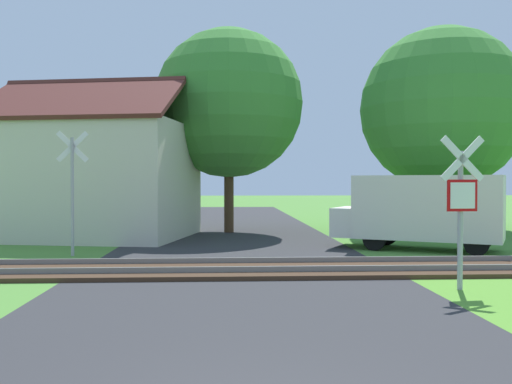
# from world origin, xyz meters

# --- Properties ---
(road_asphalt) EXTENTS (7.23, 80.00, 0.01)m
(road_asphalt) POSITION_xyz_m (0.00, 2.00, 0.00)
(road_asphalt) COLOR #2D2D30
(road_asphalt) RESTS_ON ground
(rail_track) EXTENTS (60.00, 2.60, 0.22)m
(rail_track) POSITION_xyz_m (0.00, 8.89, 0.06)
(rail_track) COLOR #422D1E
(rail_track) RESTS_ON ground
(stop_sign_near) EXTENTS (0.88, 0.17, 2.93)m
(stop_sign_near) POSITION_xyz_m (4.20, 6.43, 1.67)
(stop_sign_near) COLOR #9E9EA5
(stop_sign_near) RESTS_ON ground
(crossing_sign_far) EXTENTS (0.88, 0.16, 3.47)m
(crossing_sign_far) POSITION_xyz_m (-4.48, 11.89, 2.00)
(crossing_sign_far) COLOR #9E9EA5
(crossing_sign_far) RESTS_ON ground
(house) EXTENTS (7.86, 7.23, 5.84)m
(house) POSITION_xyz_m (-5.01, 17.18, 2.23)
(house) COLOR beige
(house) RESTS_ON ground
(tree_right) EXTENTS (6.52, 6.52, 8.23)m
(tree_right) POSITION_xyz_m (8.43, 18.35, 4.96)
(tree_right) COLOR #513823
(tree_right) RESTS_ON ground
(tree_center) EXTENTS (6.00, 6.00, 8.22)m
(tree_center) POSITION_xyz_m (-0.12, 18.99, 5.21)
(tree_center) COLOR #513823
(tree_center) RESTS_ON ground
(tree_far) EXTENTS (4.55, 4.55, 6.46)m
(tree_far) POSITION_xyz_m (10.21, 21.45, 4.17)
(tree_far) COLOR #513823
(tree_far) RESTS_ON ground
(mail_truck) EXTENTS (5.19, 3.99, 2.24)m
(mail_truck) POSITION_xyz_m (5.66, 12.73, 1.24)
(mail_truck) COLOR silver
(mail_truck) RESTS_ON ground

